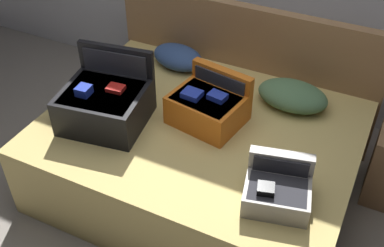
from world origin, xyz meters
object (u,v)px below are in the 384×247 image
object	(u,v)px
hard_case_medium	(208,106)
bed	(199,157)
hard_case_small	(277,190)
pillow_near_headboard	(293,96)
pillow_center_head	(178,57)
hard_case_large	(105,103)

from	to	relation	value
hard_case_medium	bed	bearing A→B (deg)	-98.44
hard_case_small	pillow_near_headboard	distance (m)	0.87
hard_case_small	pillow_center_head	bearing A→B (deg)	125.30
hard_case_large	pillow_center_head	size ratio (longest dim) A/B	1.39
pillow_near_headboard	pillow_center_head	distance (m)	0.91
hard_case_large	pillow_near_headboard	xyz separation A→B (m)	(1.02, 0.68, -0.06)
bed	pillow_center_head	size ratio (longest dim) A/B	4.81
pillow_center_head	hard_case_small	bearing A→B (deg)	-41.71
bed	hard_case_large	size ratio (longest dim) A/B	3.46
bed	pillow_center_head	xyz separation A→B (m)	(-0.45, 0.57, 0.35)
hard_case_large	pillow_center_head	distance (m)	0.79
hard_case_small	pillow_center_head	distance (m)	1.45
hard_case_small	pillow_near_headboard	size ratio (longest dim) A/B	0.85
bed	pillow_near_headboard	bearing A→B (deg)	45.17
hard_case_large	pillow_near_headboard	distance (m)	1.22
bed	hard_case_small	size ratio (longest dim) A/B	4.94
bed	hard_case_medium	world-z (taller)	hard_case_medium
hard_case_small	pillow_center_head	xyz separation A→B (m)	(-1.08, 0.96, -0.01)
hard_case_large	hard_case_small	world-z (taller)	hard_case_large
hard_case_large	hard_case_medium	bearing A→B (deg)	17.33
hard_case_medium	pillow_center_head	size ratio (longest dim) A/B	1.19
pillow_near_headboard	pillow_center_head	world-z (taller)	pillow_near_headboard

